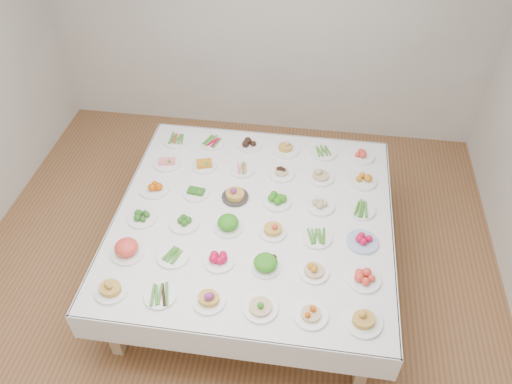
# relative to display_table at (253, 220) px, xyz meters

# --- Properties ---
(room_envelope) EXTENTS (5.02, 5.02, 2.81)m
(room_envelope) POSITION_rel_display_table_xyz_m (-0.20, -0.19, 1.15)
(room_envelope) COLOR #8F5E3B
(room_envelope) RESTS_ON ground
(display_table) EXTENTS (2.32, 2.32, 0.75)m
(display_table) POSITION_rel_display_table_xyz_m (0.00, 0.00, 0.00)
(display_table) COLOR white
(display_table) RESTS_ON ground
(dish_0) EXTENTS (0.23, 0.23, 0.12)m
(dish_0) POSITION_rel_display_table_xyz_m (-0.91, -0.91, 0.12)
(dish_0) COLOR white
(dish_0) RESTS_ON display_table
(dish_1) EXTENTS (0.24, 0.23, 0.06)m
(dish_1) POSITION_rel_display_table_xyz_m (-0.55, -0.91, 0.09)
(dish_1) COLOR white
(dish_1) RESTS_ON display_table
(dish_2) EXTENTS (0.24, 0.24, 0.14)m
(dish_2) POSITION_rel_display_table_xyz_m (-0.19, -0.90, 0.13)
(dish_2) COLOR white
(dish_2) RESTS_ON display_table
(dish_3) EXTENTS (0.27, 0.27, 0.14)m
(dish_3) POSITION_rel_display_table_xyz_m (0.19, -0.91, 0.13)
(dish_3) COLOR white
(dish_3) RESTS_ON display_table
(dish_4) EXTENTS (0.24, 0.24, 0.12)m
(dish_4) POSITION_rel_display_table_xyz_m (0.54, -0.91, 0.11)
(dish_4) COLOR white
(dish_4) RESTS_ON display_table
(dish_5) EXTENTS (0.27, 0.26, 0.16)m
(dish_5) POSITION_rel_display_table_xyz_m (0.90, -0.91, 0.14)
(dish_5) COLOR white
(dish_5) RESTS_ON display_table
(dish_6) EXTENTS (0.26, 0.26, 0.16)m
(dish_6) POSITION_rel_display_table_xyz_m (-0.91, -0.55, 0.14)
(dish_6) COLOR white
(dish_6) RESTS_ON display_table
(dish_7) EXTENTS (0.24, 0.24, 0.05)m
(dish_7) POSITION_rel_display_table_xyz_m (-0.55, -0.54, 0.09)
(dish_7) COLOR white
(dish_7) RESTS_ON display_table
(dish_8) EXTENTS (0.23, 0.23, 0.10)m
(dish_8) POSITION_rel_display_table_xyz_m (-0.19, -0.53, 0.11)
(dish_8) COLOR white
(dish_8) RESTS_ON display_table
(dish_9) EXTENTS (0.24, 0.24, 0.14)m
(dish_9) POSITION_rel_display_table_xyz_m (0.17, -0.54, 0.13)
(dish_9) COLOR white
(dish_9) RESTS_ON display_table
(dish_10) EXTENTS (0.23, 0.23, 0.13)m
(dish_10) POSITION_rel_display_table_xyz_m (0.54, -0.53, 0.13)
(dish_10) COLOR white
(dish_10) RESTS_ON display_table
(dish_11) EXTENTS (0.25, 0.25, 0.12)m
(dish_11) POSITION_rel_display_table_xyz_m (0.91, -0.55, 0.12)
(dish_11) COLOR white
(dish_11) RESTS_ON display_table
(dish_12) EXTENTS (0.24, 0.24, 0.10)m
(dish_12) POSITION_rel_display_table_xyz_m (-0.91, -0.18, 0.10)
(dish_12) COLOR white
(dish_12) RESTS_ON display_table
(dish_13) EXTENTS (0.25, 0.25, 0.10)m
(dish_13) POSITION_rel_display_table_xyz_m (-0.55, -0.18, 0.10)
(dish_13) COLOR white
(dish_13) RESTS_ON display_table
(dish_14) EXTENTS (0.24, 0.24, 0.13)m
(dish_14) POSITION_rel_display_table_xyz_m (-0.18, -0.18, 0.12)
(dish_14) COLOR white
(dish_14) RESTS_ON display_table
(dish_15) EXTENTS (0.22, 0.22, 0.12)m
(dish_15) POSITION_rel_display_table_xyz_m (0.18, -0.17, 0.12)
(dish_15) COLOR white
(dish_15) RESTS_ON display_table
(dish_16) EXTENTS (0.24, 0.24, 0.06)m
(dish_16) POSITION_rel_display_table_xyz_m (0.54, -0.18, 0.09)
(dish_16) COLOR white
(dish_16) RESTS_ON display_table
(dish_17) EXTENTS (0.25, 0.25, 0.10)m
(dish_17) POSITION_rel_display_table_xyz_m (0.90, -0.18, 0.11)
(dish_17) COLOR #4C66B2
(dish_17) RESTS_ON display_table
(dish_18) EXTENTS (0.26, 0.26, 0.11)m
(dish_18) POSITION_rel_display_table_xyz_m (-0.91, 0.18, 0.11)
(dish_18) COLOR white
(dish_18) RESTS_ON display_table
(dish_19) EXTENTS (0.22, 0.22, 0.09)m
(dish_19) POSITION_rel_display_table_xyz_m (-0.54, 0.18, 0.10)
(dish_19) COLOR white
(dish_19) RESTS_ON display_table
(dish_20) EXTENTS (0.23, 0.23, 0.13)m
(dish_20) POSITION_rel_display_table_xyz_m (-0.19, 0.18, 0.12)
(dish_20) COLOR #2D2B28
(dish_20) RESTS_ON display_table
(dish_21) EXTENTS (0.24, 0.24, 0.11)m
(dish_21) POSITION_rel_display_table_xyz_m (0.18, 0.18, 0.11)
(dish_21) COLOR white
(dish_21) RESTS_ON display_table
(dish_22) EXTENTS (0.25, 0.25, 0.10)m
(dish_22) POSITION_rel_display_table_xyz_m (0.55, 0.18, 0.10)
(dish_22) COLOR white
(dish_22) RESTS_ON display_table
(dish_23) EXTENTS (0.23, 0.23, 0.06)m
(dish_23) POSITION_rel_display_table_xyz_m (0.90, 0.17, 0.09)
(dish_23) COLOR white
(dish_23) RESTS_ON display_table
(dish_24) EXTENTS (0.24, 0.24, 0.10)m
(dish_24) POSITION_rel_display_table_xyz_m (-0.90, 0.54, 0.10)
(dish_24) COLOR white
(dish_24) RESTS_ON display_table
(dish_25) EXTENTS (0.23, 0.23, 0.10)m
(dish_25) POSITION_rel_display_table_xyz_m (-0.54, 0.55, 0.11)
(dish_25) COLOR white
(dish_25) RESTS_ON display_table
(dish_26) EXTENTS (0.23, 0.23, 0.05)m
(dish_26) POSITION_rel_display_table_xyz_m (-0.19, 0.55, 0.09)
(dish_26) COLOR white
(dish_26) RESTS_ON display_table
(dish_27) EXTENTS (0.24, 0.24, 0.12)m
(dish_27) POSITION_rel_display_table_xyz_m (0.18, 0.55, 0.12)
(dish_27) COLOR white
(dish_27) RESTS_ON display_table
(dish_28) EXTENTS (0.24, 0.24, 0.13)m
(dish_28) POSITION_rel_display_table_xyz_m (0.53, 0.54, 0.12)
(dish_28) COLOR white
(dish_28) RESTS_ON display_table
(dish_29) EXTENTS (0.26, 0.26, 0.11)m
(dish_29) POSITION_rel_display_table_xyz_m (0.91, 0.55, 0.11)
(dish_29) COLOR white
(dish_29) RESTS_ON display_table
(dish_30) EXTENTS (0.26, 0.26, 0.06)m
(dish_30) POSITION_rel_display_table_xyz_m (-0.90, 0.90, 0.09)
(dish_30) COLOR white
(dish_30) RESTS_ON display_table
(dish_31) EXTENTS (0.24, 0.24, 0.06)m
(dish_31) POSITION_rel_display_table_xyz_m (-0.54, 0.91, 0.09)
(dish_31) COLOR white
(dish_31) RESTS_ON display_table
(dish_32) EXTENTS (0.23, 0.23, 0.10)m
(dish_32) POSITION_rel_display_table_xyz_m (-0.18, 0.91, 0.10)
(dish_32) COLOR white
(dish_32) RESTS_ON display_table
(dish_33) EXTENTS (0.26, 0.26, 0.13)m
(dish_33) POSITION_rel_display_table_xyz_m (0.18, 0.90, 0.12)
(dish_33) COLOR white
(dish_33) RESTS_ON display_table
(dish_34) EXTENTS (0.26, 0.26, 0.06)m
(dish_34) POSITION_rel_display_table_xyz_m (0.54, 0.91, 0.09)
(dish_34) COLOR white
(dish_34) RESTS_ON display_table
(dish_35) EXTENTS (0.26, 0.26, 0.10)m
(dish_35) POSITION_rel_display_table_xyz_m (0.90, 0.91, 0.11)
(dish_35) COLOR white
(dish_35) RESTS_ON display_table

